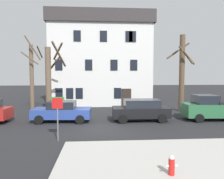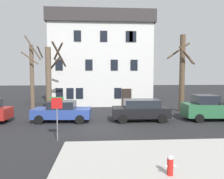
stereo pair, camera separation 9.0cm
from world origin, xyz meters
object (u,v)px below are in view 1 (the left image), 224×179
(tree_bare_near, at_px, (32,76))
(tree_bare_far, at_px, (182,71))
(fire_hydrant, at_px, (172,165))
(car_blue_sedan, at_px, (62,111))
(car_black_wagon, at_px, (141,110))
(street_sign_pole, at_px, (57,110))
(building_main, at_px, (101,60))
(tree_bare_mid, at_px, (50,77))
(pickup_truck_green, at_px, (215,108))

(tree_bare_near, height_order, tree_bare_far, tree_bare_far)
(fire_hydrant, bearing_deg, car_blue_sedan, 119.34)
(tree_bare_near, xyz_separation_m, fire_hydrant, (9.12, -14.58, -3.11))
(car_black_wagon, bearing_deg, street_sign_pole, -139.55)
(building_main, xyz_separation_m, car_black_wagon, (3.02, -11.13, -4.71))
(tree_bare_near, relative_size, fire_hydrant, 10.25)
(car_blue_sedan, height_order, street_sign_pole, street_sign_pole)
(fire_hydrant, bearing_deg, building_main, 96.02)
(building_main, height_order, fire_hydrant, building_main)
(tree_bare_mid, distance_m, car_black_wagon, 9.22)
(pickup_truck_green, relative_size, fire_hydrant, 7.39)
(tree_bare_near, bearing_deg, street_sign_pole, -66.70)
(tree_bare_far, height_order, car_blue_sedan, tree_bare_far)
(building_main, relative_size, tree_bare_far, 1.63)
(pickup_truck_green, height_order, fire_hydrant, pickup_truck_green)
(tree_bare_far, distance_m, car_black_wagon, 7.25)
(tree_bare_mid, bearing_deg, car_black_wagon, -25.79)
(pickup_truck_green, bearing_deg, tree_bare_mid, 164.41)
(tree_bare_mid, xyz_separation_m, street_sign_pole, (2.30, -8.71, -1.70))
(building_main, relative_size, pickup_truck_green, 2.33)
(street_sign_pole, bearing_deg, car_black_wagon, 40.45)
(tree_bare_far, bearing_deg, fire_hydrant, -113.25)
(tree_bare_mid, bearing_deg, fire_hydrant, -61.84)
(fire_hydrant, bearing_deg, pickup_truck_green, 53.24)
(pickup_truck_green, xyz_separation_m, street_sign_pole, (-11.84, -4.76, 0.75))
(tree_bare_near, distance_m, pickup_truck_green, 17.15)
(car_blue_sedan, xyz_separation_m, pickup_truck_green, (12.42, -0.24, 0.18))
(car_blue_sedan, height_order, car_black_wagon, car_black_wagon)
(car_black_wagon, bearing_deg, tree_bare_near, 152.88)
(car_black_wagon, relative_size, pickup_truck_green, 0.84)
(car_black_wagon, bearing_deg, building_main, 105.20)
(tree_bare_near, bearing_deg, tree_bare_far, -3.48)
(tree_bare_far, relative_size, street_sign_pole, 3.10)
(fire_hydrant, xyz_separation_m, street_sign_pole, (-4.84, 4.62, 1.25))
(building_main, distance_m, tree_bare_mid, 9.06)
(tree_bare_mid, xyz_separation_m, fire_hydrant, (7.13, -13.33, -2.94))
(car_black_wagon, xyz_separation_m, street_sign_pole, (-5.69, -4.85, 0.84))
(tree_bare_near, bearing_deg, pickup_truck_green, -17.85)
(tree_bare_near, distance_m, tree_bare_mid, 2.36)
(building_main, height_order, street_sign_pole, building_main)
(tree_bare_far, bearing_deg, street_sign_pole, -139.80)
(tree_bare_near, relative_size, pickup_truck_green, 1.39)
(tree_bare_near, relative_size, car_blue_sedan, 1.63)
(car_black_wagon, distance_m, fire_hydrant, 9.52)
(tree_bare_near, xyz_separation_m, car_black_wagon, (9.97, -5.11, -2.70))
(car_black_wagon, relative_size, street_sign_pole, 1.81)
(tree_bare_near, height_order, car_blue_sedan, tree_bare_near)
(car_black_wagon, bearing_deg, fire_hydrant, -95.13)
(tree_bare_far, xyz_separation_m, car_blue_sedan, (-11.28, -4.04, -3.20))
(car_blue_sedan, xyz_separation_m, car_black_wagon, (6.26, -0.15, 0.08))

